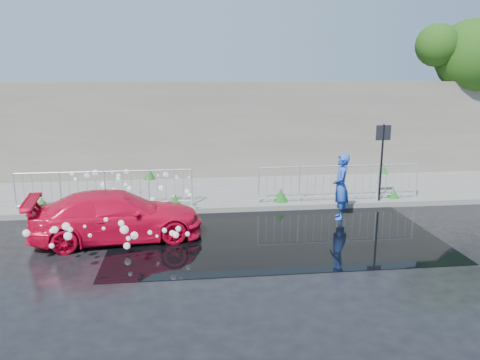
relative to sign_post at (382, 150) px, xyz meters
name	(u,v)px	position (x,y,z in m)	size (l,w,h in m)	color
ground	(259,248)	(-4.20, -3.10, -1.72)	(90.00, 90.00, 0.00)	black
pavement	(236,192)	(-4.20, 1.90, -1.65)	(30.00, 4.00, 0.15)	#5C5B57
curb	(243,209)	(-4.20, -0.10, -1.64)	(30.00, 0.25, 0.16)	#5C5B57
retaining_wall	(230,130)	(-4.20, 4.10, 0.18)	(30.00, 0.60, 3.50)	#625B52
puddle	(273,233)	(-3.70, -2.10, -1.72)	(8.00, 5.00, 0.01)	black
sign_post	(382,150)	(0.00, 0.00, 0.00)	(0.45, 0.06, 2.50)	black
tree	(476,53)	(5.42, 4.31, 3.01)	(4.77, 2.85, 6.15)	#332114
railing_left	(105,188)	(-8.20, 0.25, -0.99)	(5.05, 0.05, 1.10)	silver
railing_right	(339,182)	(-1.20, 0.25, -0.99)	(5.05, 0.05, 1.10)	silver
weeds	(224,188)	(-4.63, 1.48, -1.39)	(12.17, 3.93, 0.43)	#144C17
water_spray	(117,204)	(-7.64, -1.36, -1.03)	(3.63, 5.60, 1.10)	white
red_car	(117,216)	(-7.55, -2.07, -1.13)	(1.67, 4.10, 1.19)	red
person	(341,187)	(-1.61, -1.11, -0.81)	(0.67, 0.44, 1.83)	blue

